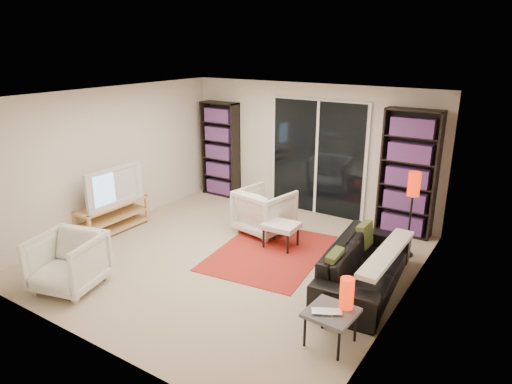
# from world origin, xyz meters

# --- Properties ---
(floor) EXTENTS (5.00, 5.00, 0.00)m
(floor) POSITION_xyz_m (0.00, 0.00, 0.00)
(floor) COLOR #BFB093
(floor) RESTS_ON ground
(wall_back) EXTENTS (5.00, 0.02, 2.40)m
(wall_back) POSITION_xyz_m (0.00, 2.50, 1.20)
(wall_back) COLOR silver
(wall_back) RESTS_ON ground
(wall_front) EXTENTS (5.00, 0.02, 2.40)m
(wall_front) POSITION_xyz_m (0.00, -2.50, 1.20)
(wall_front) COLOR silver
(wall_front) RESTS_ON ground
(wall_left) EXTENTS (0.02, 5.00, 2.40)m
(wall_left) POSITION_xyz_m (-2.50, 0.00, 1.20)
(wall_left) COLOR silver
(wall_left) RESTS_ON ground
(wall_right) EXTENTS (0.02, 5.00, 2.40)m
(wall_right) POSITION_xyz_m (2.50, 0.00, 1.20)
(wall_right) COLOR silver
(wall_right) RESTS_ON ground
(ceiling) EXTENTS (5.00, 5.00, 0.02)m
(ceiling) POSITION_xyz_m (0.00, 0.00, 2.40)
(ceiling) COLOR white
(ceiling) RESTS_ON wall_back
(sliding_door) EXTENTS (1.92, 0.08, 2.16)m
(sliding_door) POSITION_xyz_m (0.20, 2.46, 1.05)
(sliding_door) COLOR white
(sliding_door) RESTS_ON ground
(bookshelf_left) EXTENTS (0.80, 0.30, 1.95)m
(bookshelf_left) POSITION_xyz_m (-1.95, 2.33, 0.98)
(bookshelf_left) COLOR black
(bookshelf_left) RESTS_ON ground
(bookshelf_right) EXTENTS (0.90, 0.30, 2.10)m
(bookshelf_right) POSITION_xyz_m (1.90, 2.33, 1.05)
(bookshelf_right) COLOR black
(bookshelf_right) RESTS_ON ground
(tv_stand) EXTENTS (0.42, 1.30, 0.50)m
(tv_stand) POSITION_xyz_m (-2.30, -0.27, 0.26)
(tv_stand) COLOR #E4B776
(tv_stand) RESTS_ON floor
(tv) EXTENTS (0.18, 1.13, 0.65)m
(tv) POSITION_xyz_m (-2.28, -0.27, 0.82)
(tv) COLOR black
(tv) RESTS_ON tv_stand
(rug) EXTENTS (1.77, 2.25, 0.01)m
(rug) POSITION_xyz_m (0.41, 0.45, 0.01)
(rug) COLOR #A6251C
(rug) RESTS_ON floor
(sofa) EXTENTS (1.00, 2.16, 0.61)m
(sofa) POSITION_xyz_m (1.98, 0.26, 0.31)
(sofa) COLOR black
(sofa) RESTS_ON floor
(armchair_back) EXTENTS (0.95, 0.97, 0.76)m
(armchair_back) POSITION_xyz_m (-0.10, 1.10, 0.38)
(armchair_back) COLOR silver
(armchair_back) RESTS_ON floor
(armchair_front) EXTENTS (0.98, 0.99, 0.74)m
(armchair_front) POSITION_xyz_m (-1.25, -1.88, 0.37)
(armchair_front) COLOR silver
(armchair_front) RESTS_ON floor
(ottoman) EXTENTS (0.55, 0.45, 0.40)m
(ottoman) POSITION_xyz_m (0.44, 0.72, 0.34)
(ottoman) COLOR silver
(ottoman) RESTS_ON floor
(side_table) EXTENTS (0.52, 0.52, 0.40)m
(side_table) POSITION_xyz_m (2.11, -1.11, 0.36)
(side_table) COLOR #4E4E54
(side_table) RESTS_ON floor
(laptop) EXTENTS (0.38, 0.33, 0.02)m
(laptop) POSITION_xyz_m (2.10, -1.20, 0.41)
(laptop) COLOR silver
(laptop) RESTS_ON side_table
(table_lamp) EXTENTS (0.15, 0.15, 0.34)m
(table_lamp) POSITION_xyz_m (2.21, -0.95, 0.57)
(table_lamp) COLOR red
(table_lamp) RESTS_ON side_table
(floor_lamp) EXTENTS (0.20, 0.20, 1.31)m
(floor_lamp) POSITION_xyz_m (2.20, 1.51, 1.00)
(floor_lamp) COLOR black
(floor_lamp) RESTS_ON floor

